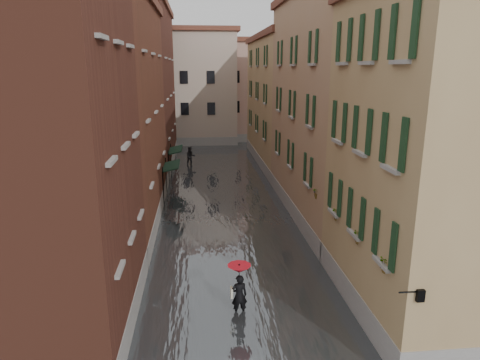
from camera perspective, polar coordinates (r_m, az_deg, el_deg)
name	(u,v)px	position (r m, az deg, el deg)	size (l,w,h in m)	color
ground	(240,291)	(18.43, 0.02, -14.59)	(120.00, 120.00, 0.00)	#525255
floodwater	(222,198)	(30.37, -2.41, -2.37)	(10.00, 60.00, 0.20)	#4A4F52
building_left_near	(28,150)	(15.21, -26.46, 3.63)	(6.00, 8.00, 13.00)	brown
building_left_mid	(102,118)	(25.72, -17.94, 7.83)	(6.00, 14.00, 12.50)	brown
building_left_far	(137,91)	(40.40, -13.62, 11.46)	(6.00, 16.00, 14.00)	brown
building_right_near	(442,163)	(16.74, 25.38, 2.01)	(6.00, 8.00, 11.50)	#9E7E51
building_right_mid	(342,111)	(26.54, 13.41, 8.88)	(6.00, 14.00, 13.00)	#A48063
building_right_far	(289,104)	(41.03, 6.54, 10.06)	(6.00, 16.00, 11.50)	#9E7E51
building_end_cream	(185,89)	(54.07, -7.31, 11.94)	(12.00, 9.00, 13.00)	#AFA18B
building_end_pink	(256,92)	(56.58, 2.10, 11.66)	(10.00, 9.00, 12.00)	tan
awning_near	(171,167)	(29.64, -9.19, 1.76)	(1.09, 2.93, 2.80)	black
awning_far	(175,151)	(35.40, -8.65, 3.89)	(1.09, 3.14, 2.80)	black
wall_lantern	(419,295)	(13.08, 22.74, -13.91)	(0.71, 0.22, 0.35)	black
window_planters	(348,215)	(17.14, 14.18, -4.50)	(0.59, 8.58, 0.84)	#9B4132
pedestrian_main	(239,286)	(16.26, -0.12, -13.98)	(0.88, 0.88, 2.06)	black
pedestrian_far	(191,157)	(40.54, -6.62, 3.12)	(0.91, 0.71, 1.87)	black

